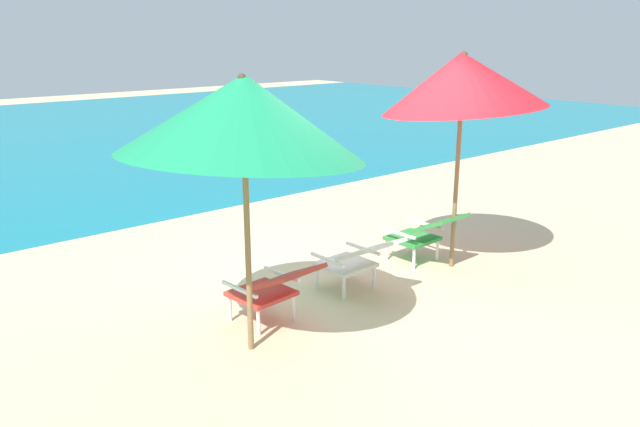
# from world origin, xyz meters

# --- Properties ---
(ground_plane) EXTENTS (40.00, 40.00, 0.00)m
(ground_plane) POSITION_xyz_m (0.00, 4.00, 0.00)
(ground_plane) COLOR beige
(ocean_band) EXTENTS (40.00, 18.00, 0.01)m
(ocean_band) POSITION_xyz_m (0.00, 12.54, 0.00)
(ocean_band) COLOR teal
(ocean_band) RESTS_ON ground_plane
(lounge_chair_left) EXTENTS (0.61, 0.92, 0.68)m
(lounge_chair_left) POSITION_xyz_m (-1.11, -0.27, 0.40)
(lounge_chair_left) COLOR red
(lounge_chair_left) RESTS_ON ground_plane
(lounge_chair_center) EXTENTS (0.56, 0.88, 0.68)m
(lounge_chair_center) POSITION_xyz_m (-0.01, -0.23, 0.40)
(lounge_chair_center) COLOR silver
(lounge_chair_center) RESTS_ON ground_plane
(lounge_chair_right) EXTENTS (0.57, 0.89, 0.68)m
(lounge_chair_right) POSITION_xyz_m (1.21, -0.10, 0.40)
(lounge_chair_right) COLOR #338E3D
(lounge_chair_right) RESTS_ON ground_plane
(beach_umbrella_left) EXTENTS (2.29, 2.25, 2.43)m
(beach_umbrella_left) POSITION_xyz_m (-1.53, -0.48, 2.02)
(beach_umbrella_left) COLOR olive
(beach_umbrella_left) RESTS_ON ground_plane
(beach_umbrella_right) EXTENTS (2.54, 2.55, 2.53)m
(beach_umbrella_right) POSITION_xyz_m (1.41, -0.37, 2.14)
(beach_umbrella_right) COLOR olive
(beach_umbrella_right) RESTS_ON ground_plane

